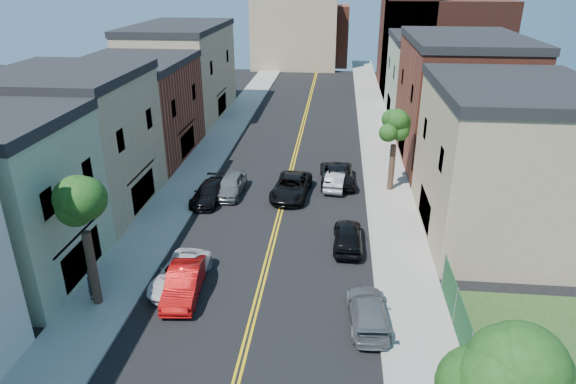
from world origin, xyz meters
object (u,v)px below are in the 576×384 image
(red_sedan, at_px, (184,282))
(silver_car_right, at_px, (336,179))
(black_car_right, at_px, (348,236))
(black_suv_lane, at_px, (291,187))
(dark_car_right_far, at_px, (337,173))
(grey_car_right, at_px, (368,311))
(white_pickup, at_px, (180,274))
(black_car_left, at_px, (209,192))
(grey_car_left, at_px, (231,185))
(pedestrian_left, at_px, (92,284))

(red_sedan, relative_size, silver_car_right, 1.11)
(black_car_right, xyz_separation_m, black_suv_lane, (-4.13, 7.16, 0.00))
(silver_car_right, distance_m, dark_car_right_far, 1.08)
(grey_car_right, distance_m, silver_car_right, 16.36)
(white_pickup, distance_m, silver_car_right, 16.17)
(grey_car_right, xyz_separation_m, dark_car_right_far, (-1.66, 17.34, 0.11))
(black_car_left, bearing_deg, grey_car_left, 48.69)
(grey_car_left, relative_size, black_suv_lane, 0.83)
(grey_car_right, distance_m, dark_car_right_far, 17.42)
(black_car_right, relative_size, silver_car_right, 1.06)
(white_pickup, distance_m, black_car_right, 10.19)
(grey_car_left, relative_size, pedestrian_left, 2.72)
(black_car_right, xyz_separation_m, pedestrian_left, (-12.85, -6.79, 0.23))
(white_pickup, xyz_separation_m, black_car_left, (-1.05, 10.62, 0.02))
(silver_car_right, bearing_deg, black_car_left, 27.13)
(grey_car_left, bearing_deg, white_pickup, -88.81)
(black_car_right, bearing_deg, grey_car_right, 97.37)
(black_car_left, height_order, black_suv_lane, black_suv_lane)
(red_sedan, distance_m, pedestrian_left, 4.53)
(white_pickup, height_order, silver_car_right, silver_car_right)
(black_car_left, relative_size, silver_car_right, 1.12)
(red_sedan, distance_m, silver_car_right, 16.75)
(white_pickup, bearing_deg, dark_car_right_far, 67.50)
(red_sedan, relative_size, grey_car_right, 1.00)
(white_pickup, height_order, grey_car_left, grey_car_left)
(white_pickup, bearing_deg, black_car_left, 101.56)
(grey_car_left, bearing_deg, black_suv_lane, 4.09)
(red_sedan, height_order, silver_car_right, red_sedan)
(black_car_left, distance_m, grey_car_right, 16.85)
(grey_car_left, bearing_deg, red_sedan, -86.48)
(grey_car_right, bearing_deg, dark_car_right_far, -88.07)
(red_sedan, xyz_separation_m, white_pickup, (-0.50, 0.94, -0.10))
(grey_car_left, bearing_deg, dark_car_right_far, 24.17)
(grey_car_right, bearing_deg, black_car_left, -53.46)
(red_sedan, relative_size, grey_car_left, 1.03)
(red_sedan, distance_m, white_pickup, 1.07)
(black_car_left, xyz_separation_m, silver_car_right, (9.15, 3.37, 0.01))
(red_sedan, relative_size, white_pickup, 0.97)
(grey_car_left, height_order, dark_car_right_far, dark_car_right_far)
(grey_car_left, height_order, black_car_left, grey_car_left)
(red_sedan, xyz_separation_m, dark_car_right_far, (7.64, 16.00, 0.02))
(grey_car_right, xyz_separation_m, black_car_right, (-0.87, 7.18, 0.08))
(dark_car_right_far, bearing_deg, grey_car_left, 18.44)
(black_car_left, bearing_deg, silver_car_right, 24.03)
(red_sedan, height_order, black_suv_lane, red_sedan)
(black_suv_lane, height_order, pedestrian_left, pedestrian_left)
(grey_car_left, xyz_separation_m, grey_car_right, (9.51, -14.23, -0.10))
(black_car_right, bearing_deg, pedestrian_left, 28.30)
(dark_car_right_far, distance_m, black_suv_lane, 4.49)
(grey_car_right, distance_m, pedestrian_left, 13.74)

